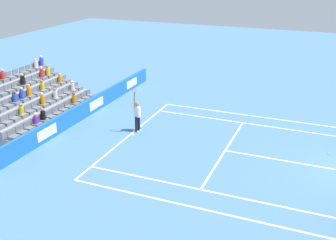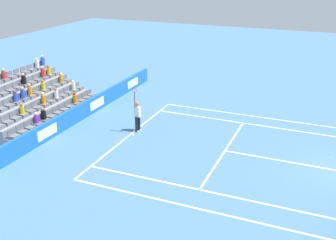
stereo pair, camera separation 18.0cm
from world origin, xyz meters
The scene contains 12 objects.
line_baseline centered at (0.00, -11.89, 0.00)m, with size 10.97×0.10×0.01m, color white.
line_service centered at (0.00, -6.40, 0.00)m, with size 8.23×0.10×0.01m, color white.
line_centre_service centered at (0.00, -3.20, 0.00)m, with size 0.10×6.40×0.01m, color white.
line_singles_sideline_left centered at (4.12, -5.95, 0.00)m, with size 0.10×11.89×0.01m, color white.
line_singles_sideline_right centered at (-4.12, -5.95, 0.00)m, with size 0.10×11.89×0.01m, color white.
line_doubles_sideline_left centered at (5.49, -5.95, 0.00)m, with size 0.10×11.89×0.01m, color white.
line_doubles_sideline_right centered at (-5.49, -5.95, 0.00)m, with size 0.10×11.89×0.01m, color white.
line_centre_mark centered at (0.00, -11.79, 0.00)m, with size 0.10×0.20×0.01m, color white.
sponsor_barrier centered at (0.00, -15.74, 0.51)m, with size 20.12×0.22×1.02m.
tennis_player centered at (-0.56, -11.72, 0.99)m, with size 0.51×0.39×2.85m.
stadium_stand centered at (0.00, -19.31, 0.83)m, with size 8.06×4.75×3.04m.
loose_tennis_ball centered at (-1.63, -1.45, 0.03)m, with size 0.07×0.07×0.07m, color #D1E533.
Camera 2 is at (18.53, -1.83, 9.28)m, focal length 43.32 mm.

